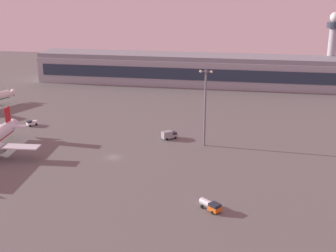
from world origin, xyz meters
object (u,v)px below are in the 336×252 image
maintenance_van (32,123)px  apron_light_central (205,103)px  fuel_truck (211,205)px  catering_truck (169,135)px  control_tower (332,44)px

maintenance_van → apron_light_central: size_ratio=0.17×
fuel_truck → maintenance_van: 95.48m
fuel_truck → apron_light_central: apron_light_central is taller
catering_truck → apron_light_central: apron_light_central is taller
catering_truck → apron_light_central: (13.37, -4.77, 13.78)m
control_tower → apron_light_central: bearing=-118.4°
fuel_truck → control_tower: bearing=-158.3°
catering_truck → maintenance_van: bearing=-134.9°
control_tower → catering_truck: 127.16m
catering_truck → apron_light_central: 19.78m
catering_truck → fuel_truck: bearing=-18.0°
catering_truck → control_tower: bearing=106.3°
fuel_truck → maintenance_van: (-76.41, 57.24, -0.19)m
control_tower → maintenance_van: (-128.34, -97.05, -21.57)m
maintenance_van → apron_light_central: (70.16, -10.69, 14.18)m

